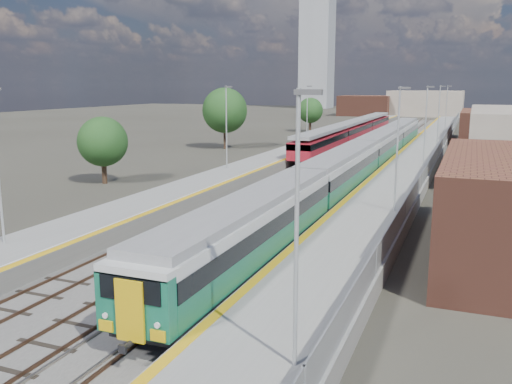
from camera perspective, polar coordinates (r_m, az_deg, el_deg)
The scene contains 11 objects.
ground at distance 62.64m, azimuth 11.70°, elevation 3.09°, with size 320.00×320.00×0.00m, color #47443A.
ballast_bed at distance 65.48m, azimuth 10.15°, elevation 3.52°, with size 10.50×155.00×0.06m, color #565451.
tracks at distance 66.99m, azimuth 10.95°, elevation 3.73°, with size 8.96×160.00×0.17m.
platform_right at distance 64.35m, azimuth 16.76°, elevation 3.54°, with size 4.70×155.00×8.52m.
platform_left at distance 67.09m, azimuth 4.46°, elevation 4.26°, with size 4.30×155.00×8.52m.
buildings at distance 152.48m, azimuth 11.06°, elevation 11.80°, with size 72.00×185.50×40.00m.
green_train at distance 51.53m, azimuth 11.30°, elevation 3.73°, with size 2.69×74.89×2.96m.
red_train at distance 80.89m, azimuth 10.16°, elevation 6.34°, with size 2.64×53.56×3.33m.
tree_a at distance 49.36m, azimuth -15.84°, elevation 5.11°, with size 4.36×4.36×5.91m.
tree_b at distance 74.05m, azimuth -3.30°, elevation 8.56°, with size 6.09×6.09×8.25m.
tree_c at distance 101.62m, azimuth 5.74°, elevation 8.54°, with size 4.65×4.65×6.30m.
Camera 1 is at (10.68, -11.12, 8.59)m, focal length 38.00 mm.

